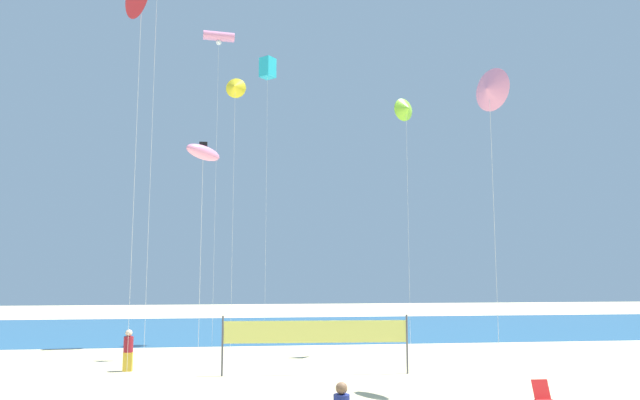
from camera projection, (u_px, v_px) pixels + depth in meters
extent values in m
cube|color=#28608C|center=(286.00, 328.00, 42.54)|extent=(120.00, 20.00, 0.01)
cube|color=gold|center=(128.00, 362.00, 24.38)|extent=(0.38, 0.23, 0.79)
cylinder|color=maroon|center=(128.00, 344.00, 24.47)|extent=(0.40, 0.40, 0.65)
sphere|color=beige|center=(129.00, 333.00, 24.52)|extent=(0.29, 0.29, 0.29)
sphere|color=brown|center=(342.00, 388.00, 13.33)|extent=(0.28, 0.28, 0.28)
cube|color=red|center=(541.00, 389.00, 17.68)|extent=(0.52, 0.23, 0.57)
cylinder|color=#4C4C51|center=(222.00, 346.00, 23.38)|extent=(0.08, 0.08, 2.40)
cylinder|color=#4C4C51|center=(407.00, 344.00, 23.92)|extent=(0.08, 0.08, 2.40)
cube|color=#EAE566|center=(316.00, 332.00, 23.72)|extent=(7.61, 0.37, 0.90)
cylinder|color=silver|center=(216.00, 186.00, 33.52)|extent=(0.01, 0.01, 18.26)
cylinder|color=pink|center=(219.00, 36.00, 34.64)|extent=(1.91, 0.79, 0.56)
sphere|color=white|center=(219.00, 42.00, 34.59)|extent=(0.33, 0.33, 0.33)
cylinder|color=silver|center=(134.00, 191.00, 19.10)|extent=(0.01, 0.01, 13.72)
cylinder|color=silver|center=(153.00, 111.00, 21.63)|extent=(0.01, 0.01, 20.37)
cylinder|color=silver|center=(233.00, 219.00, 28.73)|extent=(0.01, 0.01, 13.61)
cone|color=yellow|center=(235.00, 87.00, 29.57)|extent=(1.10, 0.55, 1.05)
cylinder|color=silver|center=(408.00, 229.00, 29.70)|extent=(0.01, 0.01, 12.76)
cone|color=#8CD833|center=(406.00, 109.00, 30.48)|extent=(1.31, 0.94, 1.22)
cylinder|color=silver|center=(495.00, 236.00, 20.89)|extent=(0.01, 0.01, 11.00)
cone|color=pink|center=(489.00, 89.00, 21.57)|extent=(0.99, 1.62, 1.63)
cylinder|color=silver|center=(266.00, 202.00, 34.59)|extent=(0.01, 0.01, 16.71)
cube|color=#26BFCC|center=(268.00, 68.00, 35.61)|extent=(1.09, 1.09, 1.24)
cylinder|color=silver|center=(200.00, 277.00, 18.28)|extent=(0.01, 0.01, 8.06)
ellipsoid|color=pink|center=(203.00, 153.00, 18.77)|extent=(1.31, 1.23, 0.62)
cube|color=black|center=(203.00, 147.00, 18.79)|extent=(0.26, 0.06, 0.32)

